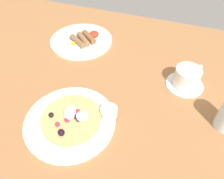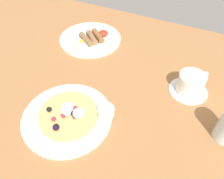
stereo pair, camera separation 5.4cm
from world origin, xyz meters
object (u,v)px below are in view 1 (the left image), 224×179
Objects in this scene: coffee_saucer at (184,84)px; coffee_cup at (187,76)px; breakfast_plate at (81,41)px; syrup_ramekin at (109,112)px; pancake_plate at (70,121)px.

coffee_cup is at bearing 53.81° from coffee_saucer.
coffee_cup is (46.21, -11.92, 3.36)cm from breakfast_plate.
syrup_ramekin is 30.37cm from coffee_saucer.
syrup_ramekin is at bearing 28.73° from pancake_plate.
coffee_cup is (20.39, 22.58, 1.25)cm from syrup_ramekin.
pancake_plate is 43.07cm from breakfast_plate.
coffee_cup is at bearing -14.47° from breakfast_plate.
pancake_plate is at bearing -137.44° from coffee_cup.
pancake_plate is at bearing -69.06° from breakfast_plate.
breakfast_plate is at bearing 110.94° from pancake_plate.
breakfast_plate is (-25.82, 34.51, -2.10)cm from syrup_ramekin.
coffee_cup is (0.09, 0.13, 3.67)cm from coffee_saucer.
coffee_saucer is at bearing -126.19° from coffee_cup.
pancake_plate reaches higher than coffee_saucer.
coffee_cup is at bearing 42.56° from pancake_plate.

